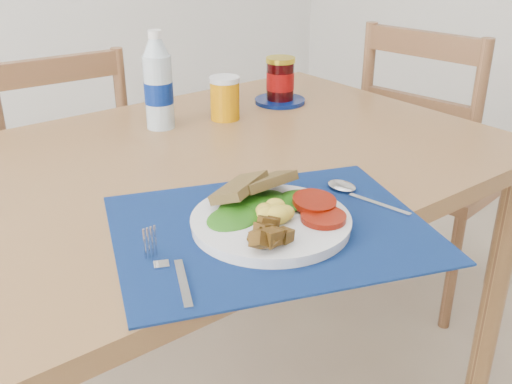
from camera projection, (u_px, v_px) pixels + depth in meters
table at (196, 194)px, 1.32m from camera, size 1.40×0.90×0.75m
chair_far at (60, 161)px, 1.80m from camera, size 0.43×0.41×1.08m
chair_end at (431, 140)px, 1.91m from camera, size 0.46×0.48×1.13m
placemat at (271, 228)px, 1.00m from camera, size 0.62×0.56×0.00m
breakfast_plate at (270, 219)px, 0.99m from camera, size 0.26×0.26×0.06m
fork at (169, 271)px, 0.87m from camera, size 0.06×0.17×0.00m
spoon at (353, 192)px, 1.12m from camera, size 0.04×0.19×0.01m
water_bottle at (158, 86)px, 1.43m from camera, size 0.07×0.07×0.24m
juice_glass at (225, 99)px, 1.52m from camera, size 0.07×0.07×0.10m
jam_on_saucer at (280, 83)px, 1.65m from camera, size 0.14×0.14×0.13m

